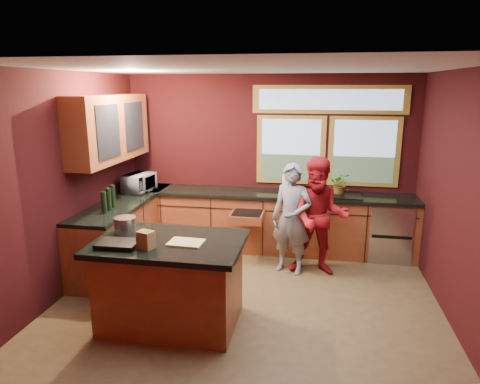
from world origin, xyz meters
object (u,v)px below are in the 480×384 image
(person_grey, at_px, (291,219))
(cutting_board, at_px, (186,243))
(stock_pot, at_px, (125,225))
(person_red, at_px, (319,217))
(island, at_px, (171,282))

(person_grey, distance_m, cutting_board, 1.90)
(stock_pot, bearing_deg, person_grey, 39.26)
(cutting_board, relative_size, stock_pot, 1.46)
(person_grey, height_order, stock_pot, person_grey)
(person_red, height_order, cutting_board, person_red)
(island, relative_size, stock_pot, 6.46)
(island, bearing_deg, stock_pot, 164.74)
(island, relative_size, person_red, 0.96)
(island, height_order, cutting_board, cutting_board)
(island, distance_m, stock_pot, 0.80)
(person_red, distance_m, stock_pot, 2.55)
(person_grey, relative_size, person_red, 0.94)
(stock_pot, bearing_deg, island, -15.26)
(person_grey, distance_m, stock_pot, 2.25)
(island, height_order, person_grey, person_grey)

